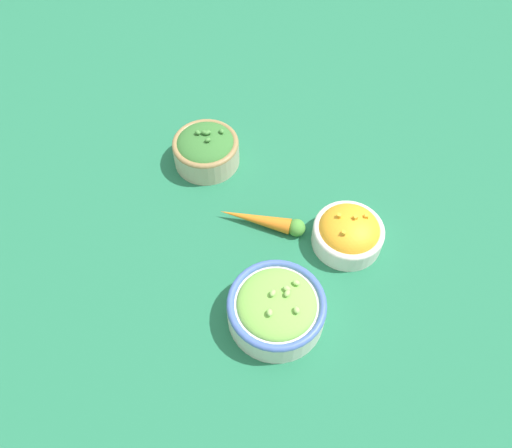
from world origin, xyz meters
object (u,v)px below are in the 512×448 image
Objects in this scene: bowl_squash at (348,232)px; loose_carrot at (265,221)px; bowl_broccoli at (206,148)px; bowl_lettuce at (276,308)px.

bowl_squash reaches higher than loose_carrot.
bowl_squash is at bearing -178.63° from loose_carrot.
bowl_broccoli reaches higher than loose_carrot.
bowl_broccoli is at bearing 47.18° from bowl_squash.
loose_carrot is at bearing 70.18° from bowl_squash.
bowl_squash is (0.13, -0.14, -0.00)m from bowl_lettuce.
bowl_broccoli is (0.35, 0.09, 0.00)m from bowl_lettuce.
bowl_broccoli reaches higher than bowl_lettuce.
bowl_squash is 0.81× the size of loose_carrot.
bowl_lettuce reaches higher than loose_carrot.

